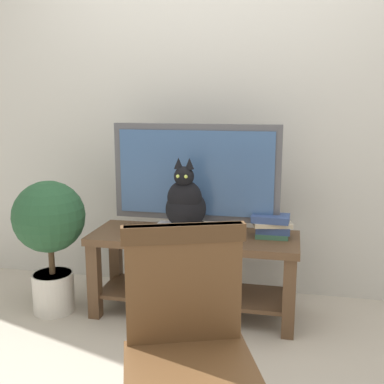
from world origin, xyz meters
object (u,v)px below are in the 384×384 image
wooden_chair (188,344)px  potted_plant (50,230)px  tv (196,176)px  media_box (186,234)px  cat (186,203)px  book_stack (272,225)px  tv_stand (194,259)px

wooden_chair → potted_plant: bearing=134.3°
tv → wooden_chair: bearing=-79.3°
tv → media_box: tv is taller
media_box → cat: size_ratio=0.93×
tv → cat: size_ratio=2.44×
cat → potted_plant: size_ratio=0.50×
media_box → book_stack: book_stack is taller
wooden_chair → cat: bearing=103.4°
wooden_chair → book_stack: size_ratio=3.74×
tv_stand → media_box: (-0.02, -0.10, 0.19)m
media_box → cat: 0.18m
book_stack → potted_plant: potted_plant is taller
cat → book_stack: bearing=18.7°
wooden_chair → tv: bearing=100.7°
tv_stand → cat: bearing=-101.4°
tv → book_stack: size_ratio=4.15×
media_box → wooden_chair: (0.28, -1.20, -0.01)m
media_box → potted_plant: 0.84m
tv → media_box: size_ratio=2.63×
media_box → potted_plant: size_ratio=0.46×
book_stack → tv_stand: bearing=-174.2°
tv → potted_plant: 0.95m
wooden_chair → media_box: bearing=103.3°
media_box → tv_stand: bearing=76.5°
cat → book_stack: (0.48, 0.16, -0.15)m
cat → wooden_chair: 1.23m
media_box → wooden_chair: bearing=-76.7°
wooden_chair → tv_stand: bearing=101.2°
tv_stand → wooden_chair: size_ratio=1.38×
tv → cat: bearing=-97.5°
tv_stand → cat: (-0.02, -0.12, 0.37)m
tv → wooden_chair: (0.26, -1.36, -0.32)m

